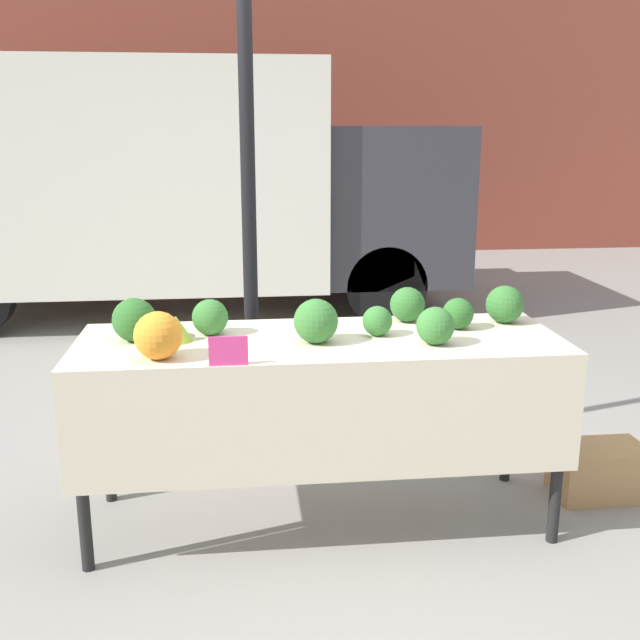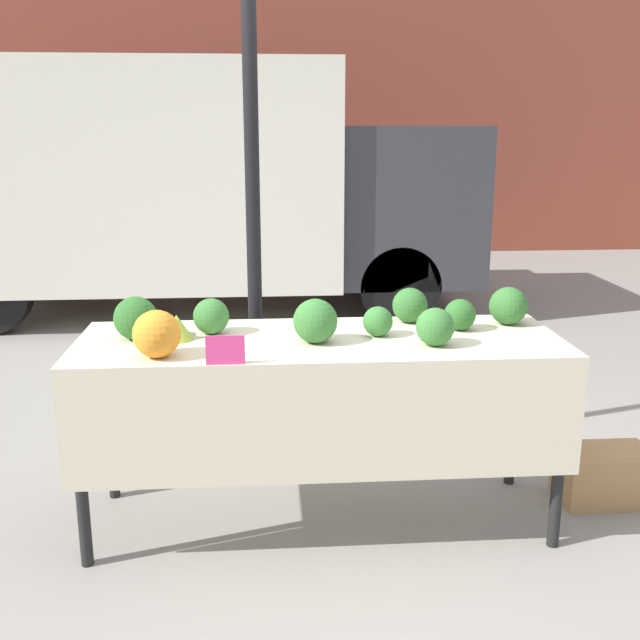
{
  "view_description": "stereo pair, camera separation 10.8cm",
  "coord_description": "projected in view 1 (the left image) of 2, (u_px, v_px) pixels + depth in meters",
  "views": [
    {
      "loc": [
        -0.33,
        -3.04,
        1.72
      ],
      "look_at": [
        0.0,
        0.0,
        0.93
      ],
      "focal_mm": 42.0,
      "sensor_mm": 36.0,
      "label": 1
    },
    {
      "loc": [
        -0.23,
        -3.05,
        1.72
      ],
      "look_at": [
        0.0,
        0.0,
        0.93
      ],
      "focal_mm": 42.0,
      "sensor_mm": 36.0,
      "label": 2
    }
  ],
  "objects": [
    {
      "name": "parked_truck",
      "position": [
        161.0,
        181.0,
        7.04
      ],
      "size": [
        5.22,
        2.02,
        2.29
      ],
      "color": "silver",
      "rests_on": "ground_plane"
    },
    {
      "name": "ground_plane",
      "position": [
        320.0,
        519.0,
        3.39
      ],
      "size": [
        40.0,
        40.0,
        0.0
      ],
      "primitive_type": "plane",
      "color": "gray"
    },
    {
      "name": "broccoli_head_3",
      "position": [
        210.0,
        317.0,
        3.22
      ],
      "size": [
        0.16,
        0.16,
        0.16
      ],
      "color": "#387533",
      "rests_on": "market_table"
    },
    {
      "name": "broccoli_head_2",
      "position": [
        505.0,
        304.0,
        3.42
      ],
      "size": [
        0.17,
        0.17,
        0.17
      ],
      "color": "#336B2D",
      "rests_on": "market_table"
    },
    {
      "name": "broccoli_head_1",
      "position": [
        316.0,
        321.0,
        3.09
      ],
      "size": [
        0.19,
        0.19,
        0.19
      ],
      "color": "#387533",
      "rests_on": "market_table"
    },
    {
      "name": "price_sign",
      "position": [
        228.0,
        351.0,
        2.8
      ],
      "size": [
        0.15,
        0.01,
        0.11
      ],
      "color": "#E53D84",
      "rests_on": "market_table"
    },
    {
      "name": "orange_cauliflower",
      "position": [
        158.0,
        336.0,
        2.87
      ],
      "size": [
        0.19,
        0.19,
        0.19
      ],
      "color": "orange",
      "rests_on": "market_table"
    },
    {
      "name": "broccoli_head_4",
      "position": [
        134.0,
        320.0,
        3.12
      ],
      "size": [
        0.18,
        0.18,
        0.18
      ],
      "color": "#2D6628",
      "rests_on": "market_table"
    },
    {
      "name": "tent_pole",
      "position": [
        249.0,
        228.0,
        3.59
      ],
      "size": [
        0.07,
        0.07,
        2.51
      ],
      "color": "black",
      "rests_on": "ground_plane"
    },
    {
      "name": "produce_crate",
      "position": [
        599.0,
        471.0,
        3.59
      ],
      "size": [
        0.42,
        0.27,
        0.25
      ],
      "color": "tan",
      "rests_on": "ground_plane"
    },
    {
      "name": "building_facade",
      "position": [
        257.0,
        38.0,
        10.15
      ],
      "size": [
        16.0,
        0.6,
        5.82
      ],
      "color": "brown",
      "rests_on": "ground_plane"
    },
    {
      "name": "broccoli_head_7",
      "position": [
        435.0,
        326.0,
        3.07
      ],
      "size": [
        0.16,
        0.16,
        0.16
      ],
      "color": "#387533",
      "rests_on": "market_table"
    },
    {
      "name": "romanesco_head",
      "position": [
        176.0,
        329.0,
        3.12
      ],
      "size": [
        0.14,
        0.14,
        0.11
      ],
      "color": "#93B238",
      "rests_on": "market_table"
    },
    {
      "name": "broccoli_head_5",
      "position": [
        458.0,
        314.0,
        3.31
      ],
      "size": [
        0.14,
        0.14,
        0.14
      ],
      "color": "#2D6628",
      "rests_on": "market_table"
    },
    {
      "name": "broccoli_head_0",
      "position": [
        407.0,
        305.0,
        3.43
      ],
      "size": [
        0.16,
        0.16,
        0.16
      ],
      "color": "#336B2D",
      "rests_on": "market_table"
    },
    {
      "name": "market_table",
      "position": [
        322.0,
        369.0,
        3.15
      ],
      "size": [
        2.06,
        0.7,
        0.85
      ],
      "color": "beige",
      "rests_on": "ground_plane"
    },
    {
      "name": "broccoli_head_6",
      "position": [
        377.0,
        321.0,
        3.21
      ],
      "size": [
        0.13,
        0.13,
        0.13
      ],
      "color": "#387533",
      "rests_on": "market_table"
    }
  ]
}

